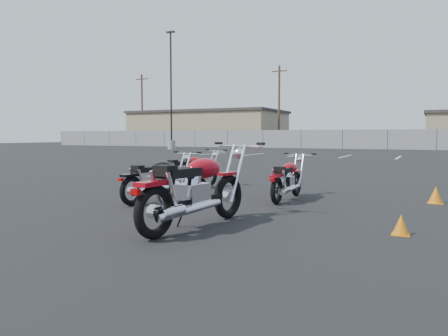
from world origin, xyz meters
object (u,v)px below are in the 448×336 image
at_px(motorcycle_rear_red, 196,190).
at_px(motorcycle_front_red, 189,171).
at_px(motorcycle_second_black, 157,179).
at_px(motorcycle_third_red, 287,179).

bearing_deg(motorcycle_rear_red, motorcycle_front_red, 121.56).
xyz_separation_m(motorcycle_second_black, motorcycle_third_red, (2.22, 1.28, -0.02)).
bearing_deg(motorcycle_front_red, motorcycle_rear_red, -58.44).
height_order(motorcycle_front_red, motorcycle_third_red, motorcycle_front_red).
relative_size(motorcycle_front_red, motorcycle_rear_red, 0.79).
bearing_deg(motorcycle_rear_red, motorcycle_second_black, 136.31).
height_order(motorcycle_front_red, motorcycle_rear_red, motorcycle_rear_red).
distance_m(motorcycle_second_black, motorcycle_rear_red, 2.59).
relative_size(motorcycle_second_black, motorcycle_rear_red, 0.80).
bearing_deg(motorcycle_rear_red, motorcycle_third_red, 83.50).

